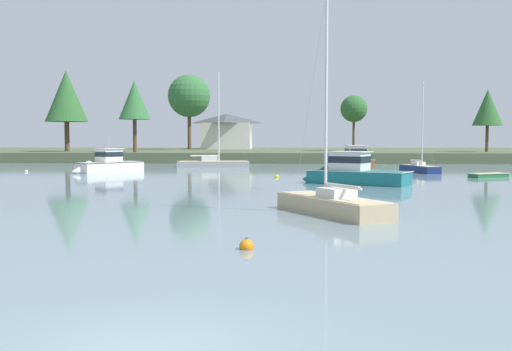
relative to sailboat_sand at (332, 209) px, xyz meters
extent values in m
plane|color=gray|center=(-4.84, -19.48, -0.24)|extent=(400.00, 400.00, 0.00)
cube|color=#4C563D|center=(-4.84, 84.19, 0.53)|extent=(164.13, 50.58, 1.54)
cube|color=tan|center=(-0.01, 0.01, -0.12)|extent=(5.50, 7.65, 1.42)
cube|color=#CCB78E|center=(-0.01, 0.01, 0.61)|extent=(5.06, 7.13, 0.04)
cube|color=silver|center=(0.18, -0.32, 0.86)|extent=(1.99, 2.11, 0.45)
cylinder|color=silver|center=(-0.30, 0.54, 5.77)|extent=(0.15, 0.15, 10.27)
cylinder|color=silver|center=(0.43, -0.78, 1.19)|extent=(1.57, 2.71, 0.12)
cylinder|color=silver|center=(0.43, -0.78, 1.24)|extent=(1.44, 2.45, 0.14)
cylinder|color=#999999|center=(-1.03, 1.87, 5.74)|extent=(1.48, 2.67, 10.22)
cube|color=navy|center=(12.28, 37.24, -0.13)|extent=(3.36, 6.60, 1.25)
cube|color=#CCB78E|center=(12.28, 37.24, 0.51)|extent=(3.06, 6.18, 0.04)
cube|color=silver|center=(12.19, 37.54, 0.72)|extent=(1.40, 1.64, 0.38)
cylinder|color=silver|center=(12.42, 36.75, 5.03)|extent=(0.13, 0.13, 8.99)
cylinder|color=silver|center=(12.07, 37.97, 1.01)|extent=(0.81, 2.49, 0.10)
cylinder|color=silver|center=(12.07, 37.97, 1.06)|extent=(0.77, 2.25, 0.14)
cylinder|color=#999999|center=(12.77, 35.52, 5.00)|extent=(0.73, 2.48, 8.95)
cube|color=#196B70|center=(3.61, 19.83, 0.01)|extent=(8.42, 6.32, 1.74)
cone|color=#196B70|center=(0.06, 21.78, 0.01)|extent=(3.18, 3.26, 2.47)
cube|color=silver|center=(3.61, 19.83, 0.85)|extent=(8.61, 6.49, 0.05)
cube|color=silver|center=(2.92, 20.20, 1.62)|extent=(3.50, 3.27, 1.49)
cube|color=#19232D|center=(2.92, 20.20, 1.77)|extent=(3.57, 3.33, 0.54)
cube|color=beige|center=(2.92, 20.20, 2.40)|extent=(3.96, 3.74, 0.06)
cylinder|color=silver|center=(2.92, 20.20, 3.08)|extent=(0.03, 0.03, 1.29)
cube|color=gray|center=(-11.71, 48.42, -0.13)|extent=(9.48, 3.75, 1.27)
cube|color=#CCB78E|center=(-11.71, 48.42, 0.52)|extent=(8.89, 3.37, 0.04)
cube|color=silver|center=(-12.17, 48.36, 0.82)|extent=(2.22, 1.92, 0.55)
cylinder|color=silver|center=(-10.98, 48.51, 6.25)|extent=(0.18, 0.18, 11.41)
cylinder|color=silver|center=(-12.81, 48.28, 1.20)|extent=(3.68, 0.61, 0.15)
cylinder|color=silver|center=(-12.81, 48.28, 1.25)|extent=(3.31, 0.55, 0.14)
cylinder|color=#999999|center=(-9.15, 48.74, 6.23)|extent=(3.68, 0.48, 11.37)
cube|color=#236B3D|center=(17.10, 29.27, -0.13)|extent=(3.99, 2.84, 0.53)
cube|color=#C6B289|center=(17.10, 29.27, 0.13)|extent=(4.17, 3.00, 0.05)
cube|color=tan|center=(17.10, 29.27, 0.09)|extent=(0.59, 1.19, 0.03)
cube|color=white|center=(-21.74, 36.43, 0.01)|extent=(6.53, 7.46, 1.72)
cone|color=white|center=(-24.05, 33.44, 0.01)|extent=(3.01, 3.00, 2.17)
cube|color=black|center=(-21.74, 36.43, 0.83)|extent=(6.70, 7.64, 0.05)
cube|color=silver|center=(-21.82, 36.33, 1.59)|extent=(2.94, 3.01, 1.44)
cube|color=#19232D|center=(-21.82, 36.33, 1.73)|extent=(3.00, 3.07, 0.52)
cube|color=beige|center=(-21.82, 36.33, 2.34)|extent=(3.36, 3.42, 0.06)
cylinder|color=silver|center=(-21.82, 36.33, 3.00)|extent=(0.03, 0.03, 1.27)
cube|color=brown|center=(6.67, 49.03, 0.00)|extent=(3.97, 8.08, 1.67)
cone|color=brown|center=(5.91, 52.83, 0.00)|extent=(2.64, 2.57, 2.25)
cube|color=silver|center=(6.67, 49.03, 0.81)|extent=(4.10, 8.25, 0.05)
cube|color=silver|center=(6.65, 49.10, 1.67)|extent=(2.54, 3.27, 1.67)
cube|color=#19232D|center=(6.65, 49.10, 1.84)|extent=(2.59, 3.33, 0.60)
cube|color=beige|center=(6.65, 49.10, 2.54)|extent=(2.92, 3.68, 0.06)
cylinder|color=silver|center=(6.65, 49.10, 3.13)|extent=(0.03, 0.03, 1.12)
sphere|color=orange|center=(-3.62, -9.68, -0.16)|extent=(0.51, 0.51, 0.51)
torus|color=#333338|center=(-3.62, -9.68, 0.14)|extent=(0.12, 0.12, 0.02)
sphere|color=white|center=(-31.11, 36.22, -0.18)|extent=(0.34, 0.34, 0.34)
torus|color=#333338|center=(-31.11, 36.22, 0.03)|extent=(0.12, 0.12, 0.02)
sphere|color=yellow|center=(-3.19, 28.23, -0.17)|extent=(0.41, 0.41, 0.41)
torus|color=#333338|center=(-3.19, 28.23, 0.07)|extent=(0.12, 0.12, 0.02)
cylinder|color=brown|center=(-20.82, 86.41, 5.49)|extent=(0.68, 0.68, 8.39)
sphere|color=#336B38|center=(-20.82, 86.41, 11.51)|extent=(8.10, 8.10, 8.10)
cylinder|color=brown|center=(-25.77, 63.87, 5.43)|extent=(0.59, 0.59, 8.26)
cone|color=#336B38|center=(-25.77, 63.87, 9.38)|extent=(4.88, 4.88, 5.96)
cylinder|color=brown|center=(9.15, 74.40, 4.36)|extent=(0.43, 0.43, 6.13)
sphere|color=#2D602D|center=(9.15, 74.40, 8.45)|extent=(4.54, 4.54, 4.54)
cylinder|color=brown|center=(-38.31, 68.87, 5.35)|extent=(0.78, 0.78, 8.11)
cone|color=#2D602D|center=(-38.31, 68.87, 10.37)|extent=(6.85, 6.85, 8.38)
cylinder|color=brown|center=(29.48, 68.39, 4.72)|extent=(0.48, 0.48, 6.85)
cone|color=#2D602D|center=(29.48, 68.39, 8.34)|extent=(4.66, 4.66, 5.70)
cube|color=silver|center=(-14.18, 92.32, 3.89)|extent=(9.68, 8.12, 5.18)
pyramid|color=#47474C|center=(-14.18, 92.32, 7.41)|extent=(10.46, 8.77, 1.86)
camera|label=1|loc=(-2.29, -30.24, 3.54)|focal=42.95mm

